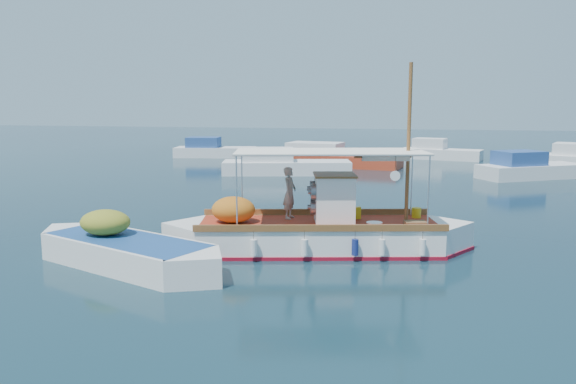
# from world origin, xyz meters

# --- Properties ---
(ground) EXTENTS (160.00, 160.00, 0.00)m
(ground) POSITION_xyz_m (0.00, 0.00, 0.00)
(ground) COLOR black
(ground) RESTS_ON ground
(fishing_caique) EXTENTS (8.95, 3.97, 5.61)m
(fishing_caique) POSITION_xyz_m (-0.16, -0.65, 0.49)
(fishing_caique) COLOR white
(fishing_caique) RESTS_ON ground
(dinghy) EXTENTS (6.23, 3.55, 1.64)m
(dinghy) POSITION_xyz_m (-4.85, -3.38, 0.34)
(dinghy) COLOR white
(dinghy) RESTS_ON ground
(bg_boat_nw) EXTENTS (8.08, 4.13, 1.80)m
(bg_boat_nw) POSITION_xyz_m (-5.31, 16.67, 0.49)
(bg_boat_nw) COLOR silver
(bg_boat_nw) RESTS_ON ground
(bg_boat_n) EXTENTS (9.44, 4.15, 1.80)m
(bg_boat_n) POSITION_xyz_m (-3.17, 21.78, 0.49)
(bg_boat_n) COLOR #AA351C
(bg_boat_n) RESTS_ON ground
(bg_boat_ne) EXTENTS (6.52, 5.12, 1.80)m
(bg_boat_ne) POSITION_xyz_m (9.01, 17.89, 0.49)
(bg_boat_ne) COLOR silver
(bg_boat_ne) RESTS_ON ground
(bg_boat_far_w) EXTENTS (6.66, 3.28, 1.80)m
(bg_boat_far_w) POSITION_xyz_m (-13.34, 26.10, 0.49)
(bg_boat_far_w) COLOR silver
(bg_boat_far_w) RESTS_ON ground
(bg_boat_far_n) EXTENTS (6.32, 3.45, 1.80)m
(bg_boat_far_n) POSITION_xyz_m (4.33, 28.36, 0.49)
(bg_boat_far_n) COLOR silver
(bg_boat_far_n) RESTS_ON ground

